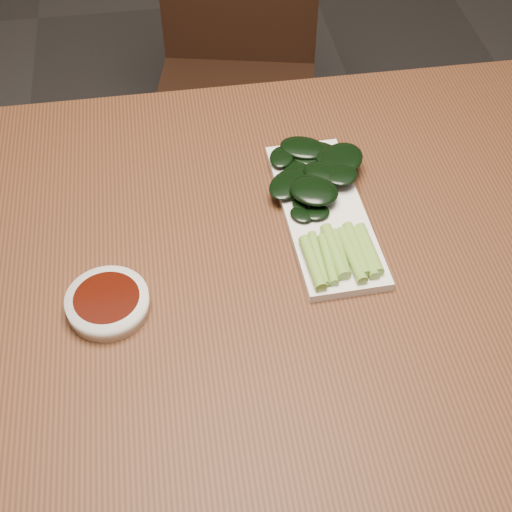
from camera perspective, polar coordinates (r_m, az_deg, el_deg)
The scene contains 6 objects.
ground at distance 1.63m, azimuth -0.17°, elevation -17.61°, with size 6.00×6.00×0.00m, color #2C2A2A.
table at distance 1.04m, azimuth -0.25°, elevation -2.65°, with size 1.40×0.80×0.75m.
chair_far at distance 1.80m, azimuth -1.58°, elevation 14.74°, with size 0.46×0.46×0.89m.
sauce_bowl at distance 0.94m, azimuth -11.77°, elevation -3.70°, with size 0.11×0.11×0.03m.
serving_plate at distance 1.04m, azimuth 5.47°, elevation 3.43°, with size 0.12×0.31×0.01m.
gai_lan at distance 1.04m, azimuth 5.24°, elevation 4.95°, with size 0.18×0.31×0.03m.
Camera 1 is at (-0.09, -0.64, 1.50)m, focal length 50.00 mm.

